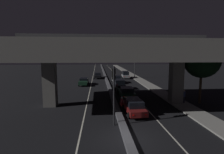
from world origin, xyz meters
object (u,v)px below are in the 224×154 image
at_px(car_dark_red_lead, 134,106).
at_px(car_dark_green_lead_oncoming, 84,81).
at_px(car_dark_green_second, 126,92).
at_px(street_lamp, 134,59).
at_px(motorcycle_red_filtering_near, 122,104).
at_px(car_silver_fourth, 116,79).
at_px(traffic_light_left_of_median, 114,85).
at_px(motorcycle_black_filtering_mid, 117,89).
at_px(car_black_third, 119,84).
at_px(car_black_second_oncoming, 98,75).
at_px(pedestrian_on_sidewalk, 184,96).
at_px(car_silver_fifth, 125,75).

distance_m(car_dark_red_lead, car_dark_green_lead_oncoming, 19.24).
height_order(car_dark_green_second, car_dark_green_lead_oncoming, car_dark_green_second).
height_order(street_lamp, motorcycle_red_filtering_near, street_lamp).
bearing_deg(car_silver_fourth, traffic_light_left_of_median, 174.82).
distance_m(car_dark_red_lead, motorcycle_red_filtering_near, 1.98).
xyz_separation_m(street_lamp, motorcycle_black_filtering_mid, (-6.30, -17.91, -4.32)).
xyz_separation_m(car_black_third, motorcycle_black_filtering_mid, (-0.72, -3.09, -0.27)).
bearing_deg(motorcycle_red_filtering_near, car_dark_red_lead, -153.04).
height_order(car_silver_fourth, car_dark_green_lead_oncoming, car_silver_fourth).
bearing_deg(motorcycle_black_filtering_mid, car_dark_red_lead, -176.29).
relative_size(traffic_light_left_of_median, car_dark_green_second, 1.13).
height_order(car_black_second_oncoming, motorcycle_black_filtering_mid, motorcycle_black_filtering_mid).
xyz_separation_m(street_lamp, motorcycle_red_filtering_near, (-6.65, -26.02, -4.35)).
bearing_deg(motorcycle_black_filtering_mid, motorcycle_red_filtering_near, 177.28).
relative_size(car_dark_red_lead, car_silver_fourth, 1.07).
distance_m(car_black_third, car_black_second_oncoming, 15.68).
relative_size(traffic_light_left_of_median, car_dark_red_lead, 1.11).
relative_size(car_dark_red_lead, pedestrian_on_sidewalk, 2.83).
xyz_separation_m(traffic_light_left_of_median, car_silver_fifth, (5.89, 30.38, -2.57)).
bearing_deg(street_lamp, motorcycle_black_filtering_mid, -109.38).
distance_m(street_lamp, car_black_second_oncoming, 10.24).
relative_size(car_dark_green_second, car_black_second_oncoming, 1.01).
relative_size(street_lamp, car_dark_green_lead_oncoming, 1.75).
bearing_deg(street_lamp, car_dark_red_lead, -101.49).
xyz_separation_m(traffic_light_left_of_median, car_dark_red_lead, (2.37, 2.87, -2.73)).
distance_m(car_silver_fifth, pedestrian_on_sidewalk, 24.74).
bearing_deg(car_silver_fourth, motorcycle_red_filtering_near, 177.33).
bearing_deg(car_dark_green_lead_oncoming, motorcycle_black_filtering_mid, 36.48).
xyz_separation_m(street_lamp, car_dark_red_lead, (-5.63, -27.69, -4.15)).
relative_size(street_lamp, car_silver_fifth, 2.03).
relative_size(car_dark_red_lead, motorcycle_black_filtering_mid, 2.72).
bearing_deg(motorcycle_red_filtering_near, car_dark_green_second, -19.40).
relative_size(car_silver_fourth, car_black_second_oncoming, 0.96).
bearing_deg(car_silver_fourth, car_dark_green_second, -178.28).
bearing_deg(car_dark_green_lead_oncoming, motorcycle_red_filtering_near, 19.67).
bearing_deg(traffic_light_left_of_median, car_dark_green_second, 74.35).
height_order(car_black_third, car_dark_green_lead_oncoming, car_black_third).
distance_m(traffic_light_left_of_median, car_black_third, 16.15).
bearing_deg(street_lamp, car_black_third, -110.65).
xyz_separation_m(traffic_light_left_of_median, motorcycle_black_filtering_mid, (1.70, 12.66, -2.89)).
relative_size(car_black_third, motorcycle_black_filtering_mid, 2.38).
bearing_deg(car_dark_green_lead_oncoming, car_dark_red_lead, 20.95).
bearing_deg(car_black_second_oncoming, traffic_light_left_of_median, 3.54).
bearing_deg(street_lamp, car_dark_green_second, -104.20).
bearing_deg(traffic_light_left_of_median, car_silver_fifth, 79.03).
height_order(street_lamp, car_black_third, street_lamp).
xyz_separation_m(car_dark_green_lead_oncoming, pedestrian_on_sidewalk, (13.60, -15.05, 0.23)).
relative_size(traffic_light_left_of_median, car_silver_fifth, 1.26).
relative_size(street_lamp, car_dark_green_second, 1.83).
height_order(car_dark_red_lead, motorcycle_black_filtering_mid, car_dark_red_lead).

